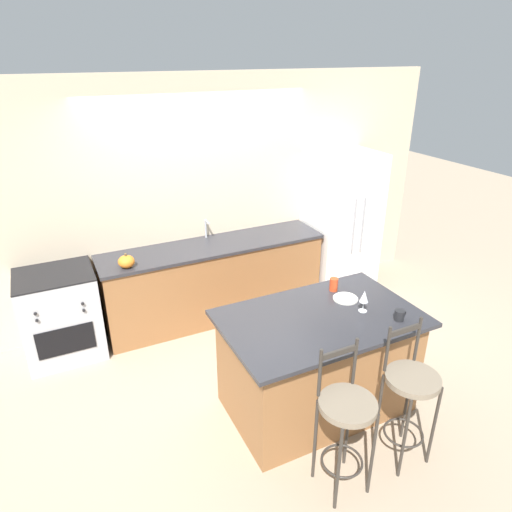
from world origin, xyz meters
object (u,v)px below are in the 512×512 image
Objects in this scene: pumpkin_decoration at (126,262)px; tumbler_cup at (334,284)px; bar_stool_far at (410,391)px; dinner_plate at (345,298)px; coffee_mug at (400,315)px; oven_range at (61,314)px; wine_glass at (364,297)px; refrigerator at (341,224)px; bar_stool_near at (346,418)px.

tumbler_cup is at bearing -39.52° from pumpkin_decoration.
dinner_plate is at bearing 86.13° from bar_stool_far.
tumbler_cup reaches higher than coffee_mug.
oven_range is at bearing 144.04° from dinner_plate.
tumbler_cup is at bearing 90.77° from dinner_plate.
oven_range is 8.35× the size of coffee_mug.
oven_range is at bearing 140.62° from wine_glass.
bar_stool_far is 1.14m from tumbler_cup.
bar_stool_far is at bearing -93.87° from dinner_plate.
refrigerator is 1.98m from dinner_plate.
refrigerator is 8.17× the size of dinner_plate.
bar_stool_near reaches higher than wine_glass.
coffee_mug is at bearing -73.45° from tumbler_cup.
bar_stool_far is at bearing 0.98° from bar_stool_near.
bar_stool_near is 10.35× the size of coffee_mug.
tumbler_cup is at bearing -127.75° from refrigerator.
pumpkin_decoration is at bearing -13.12° from oven_range.
refrigerator is 2.17m from wine_glass.
bar_stool_near is 9.57× the size of tumbler_cup.
pumpkin_decoration is (-1.58, 1.48, 0.05)m from dinner_plate.
wine_glass is 1.59× the size of tumbler_cup.
tumbler_cup reaches higher than dinner_plate.
bar_stool_far is at bearing -114.99° from refrigerator.
coffee_mug is at bearing -40.64° from oven_range.
refrigerator reaches higher than dinner_plate.
oven_range is at bearing 130.82° from bar_stool_far.
bar_stool_near is 0.58m from bar_stool_far.
wine_glass is (0.65, 0.69, 0.42)m from bar_stool_near.
wine_glass is at bearing -87.29° from dinner_plate.
bar_stool_near reaches higher than coffee_mug.
coffee_mug is (-0.93, -2.09, 0.07)m from refrigerator.
coffee_mug is (0.25, 0.44, 0.33)m from bar_stool_far.
refrigerator is 1.56× the size of bar_stool_near.
wine_glass is (2.27, -1.86, 0.59)m from oven_range.
dinner_plate is at bearing 55.14° from bar_stool_near.
pumpkin_decoration reaches higher than dinner_plate.
wine_glass reaches higher than tumbler_cup.
oven_range is (-3.38, 0.01, -0.43)m from refrigerator.
refrigerator reaches higher than coffee_mug.
refrigerator is at bearing 65.01° from bar_stool_far.
oven_range is 5.65× the size of pumpkin_decoration.
bar_stool_near is at bearing -151.21° from coffee_mug.
bar_stool_near is at bearing -68.55° from pumpkin_decoration.
refrigerator is at bearing 3.18° from pumpkin_decoration.
wine_glass reaches higher than coffee_mug.
bar_stool_far is 7.00× the size of pumpkin_decoration.
bar_stool_far reaches higher than coffee_mug.
wine_glass is (0.07, 0.68, 0.42)m from bar_stool_far.
coffee_mug is at bearing 28.79° from bar_stool_near.
wine_glass is (0.01, -0.22, 0.13)m from dinner_plate.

